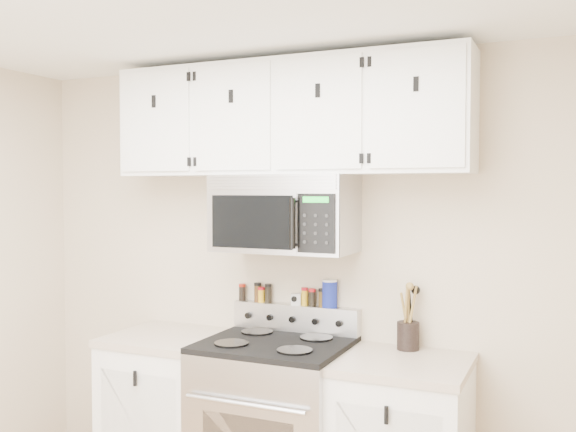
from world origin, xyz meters
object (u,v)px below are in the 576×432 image
Objects in this scene: range at (275,427)px; salt_canister at (330,293)px; microwave at (285,213)px; utensil_crock at (408,333)px.

salt_canister is at bearing 53.77° from range.
range is at bearing -126.23° from salt_canister.
microwave reaches higher than utensil_crock.
salt_canister reaches higher than range.
utensil_crock is at bearing 19.30° from range.
utensil_crock reaches higher than salt_canister.
range is 0.87m from utensil_crock.
microwave is (0.00, 0.13, 1.14)m from range.
microwave is 2.24× the size of utensil_crock.
utensil_crock is 0.49m from salt_canister.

